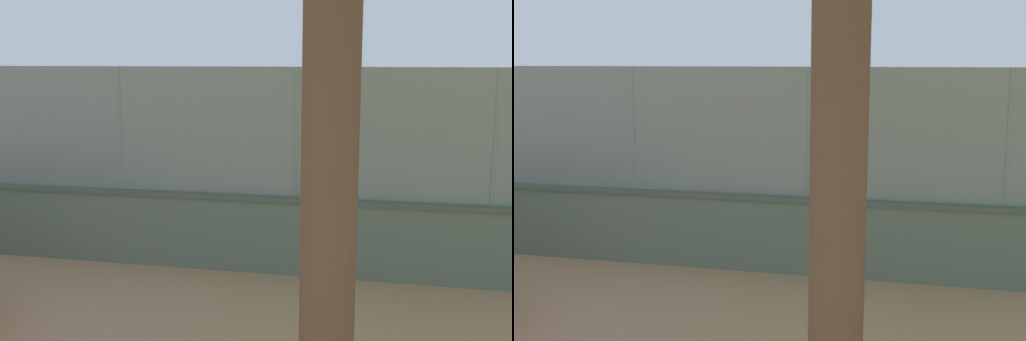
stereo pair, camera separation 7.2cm
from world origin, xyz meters
TOP-DOWN VIEW (x-y plane):
  - ground_plane at (0.00, 0.00)m, footprint 260.00×260.00m
  - perimeter_wall at (-1.49, 11.18)m, footprint 23.16×0.81m
  - fence_panel_on_wall at (-1.49, 11.18)m, footprint 22.76×0.43m
  - player_near_wall_returning at (3.12, 3.46)m, footprint 1.23×0.74m
  - player_at_service_line at (-5.74, 4.42)m, footprint 1.12×0.85m
  - sports_ball at (2.39, 4.83)m, footprint 0.08×0.08m
  - spare_ball_by_wall at (-3.05, 10.51)m, footprint 0.15×0.15m
  - courtside_bench at (1.92, 9.14)m, footprint 1.61×0.41m

SIDE VIEW (x-z plane):
  - ground_plane at x=0.00m, z-range 0.00..0.00m
  - sports_ball at x=2.39m, z-range 0.00..0.08m
  - spare_ball_by_wall at x=-3.05m, z-range 0.00..0.15m
  - courtside_bench at x=1.92m, z-range 0.03..0.90m
  - perimeter_wall at x=-1.49m, z-range 0.01..1.39m
  - player_near_wall_returning at x=3.12m, z-range 0.16..1.86m
  - player_at_service_line at x=-5.74m, z-range 0.16..1.89m
  - fence_panel_on_wall at x=-1.49m, z-range 1.38..3.63m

